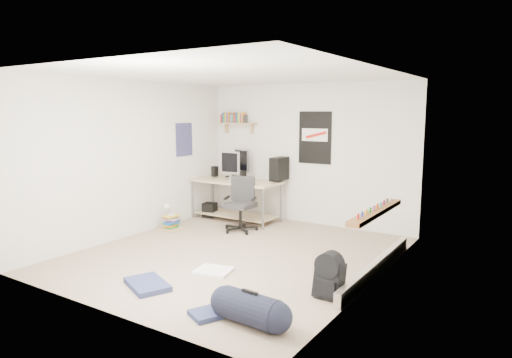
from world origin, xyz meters
The scene contains 26 objects.
floor centered at (0.00, 0.00, -0.01)m, with size 4.00×4.50×0.01m, color gray.
ceiling centered at (0.00, 0.00, 2.50)m, with size 4.00×4.50×0.01m, color white.
back_wall centered at (0.00, 2.25, 1.25)m, with size 4.00×0.01×2.50m, color silver.
left_wall centered at (-2.00, 0.00, 1.25)m, with size 0.01×4.50×2.50m, color silver.
right_wall centered at (2.00, 0.00, 1.25)m, with size 0.01×4.50×2.50m, color silver.
desk centered at (-1.18, 1.70, 0.36)m, with size 1.69×0.74×0.77m, color tan.
monitor_left centered at (-1.26, 2.00, 0.99)m, with size 0.40×0.10×0.43m, color #B5B4BA.
monitor_right centered at (-1.30, 1.70, 0.98)m, with size 0.37×0.09×0.40m, color #97969A.
pc_tower centered at (-0.44, 2.00, 0.98)m, with size 0.19×0.40×0.42m, color black.
keyboard centered at (-1.28, 1.86, 0.78)m, with size 0.44×0.16×0.02m, color black.
speaker_left centered at (-1.71, 1.74, 0.87)m, with size 0.10×0.10×0.20m, color black.
speaker_right centered at (-0.99, 1.65, 0.86)m, with size 0.09×0.09×0.17m, color black.
office_chair centered at (-0.67, 1.09, 0.49)m, with size 0.60×0.60×0.92m, color #272629.
wall_shelf centered at (-1.45, 2.14, 1.78)m, with size 0.80×0.22×0.24m, color tan.
poster_back_wall centered at (0.15, 2.23, 1.55)m, with size 0.62×0.03×0.92m, color black.
poster_left_wall centered at (-1.99, 1.20, 1.50)m, with size 0.02×0.42×0.60m, color navy.
window centered at (1.95, 0.30, 1.45)m, with size 0.10×1.50×1.26m, color brown.
baseboard_heater centered at (1.96, 0.30, 0.09)m, with size 0.08×2.50×0.18m, color #B7B2A8.
backpack centered at (1.75, -0.68, 0.20)m, with size 0.30×0.24×0.40m, color black.
duffel_bag centered at (1.38, -1.68, 0.14)m, with size 0.31×0.31×0.61m, color black.
tshirt centered at (0.21, -0.76, 0.02)m, with size 0.44×0.37×0.04m, color white.
jeans_a centered at (-0.13, -1.55, 0.03)m, with size 0.60×0.38×0.06m, color navy.
jeans_b centered at (0.94, -1.74, 0.03)m, with size 0.38×0.29×0.05m, color navy.
book_stack centered at (-1.73, 0.54, 0.15)m, with size 0.43×0.35×0.29m, color brown.
desk_lamp centered at (-1.71, 0.52, 0.38)m, with size 0.11×0.19×0.19m, color white.
subwoofer centered at (-1.75, 1.62, 0.14)m, with size 0.23×0.23×0.26m, color black.
Camera 1 is at (3.65, -5.09, 2.01)m, focal length 32.00 mm.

